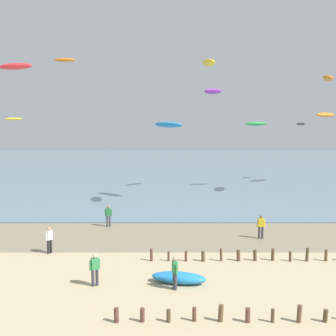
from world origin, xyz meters
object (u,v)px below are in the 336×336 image
kite_aloft_0 (170,125)px  kite_aloft_6 (17,66)px  person_nearest_camera (263,226)px  kite_aloft_2 (67,60)px  kite_aloft_9 (215,91)px  grounded_kite (181,278)px  kite_aloft_8 (328,115)px  person_right_flank (110,215)px  kite_aloft_10 (16,119)px  person_left_flank (97,269)px  kite_aloft_7 (211,63)px  kite_aloft_4 (303,124)px  person_far_down_beach (51,239)px  person_trailing_behind (177,272)px  kite_aloft_5 (258,124)px  kite_aloft_3 (330,78)px

kite_aloft_0 → kite_aloft_6: size_ratio=1.13×
person_nearest_camera → kite_aloft_2: bearing=137.5°
kite_aloft_2 → kite_aloft_9: (15.61, 2.88, -3.05)m
grounded_kite → kite_aloft_8: size_ratio=0.90×
person_right_flank → kite_aloft_10: (-12.67, 15.78, 7.33)m
kite_aloft_2 → person_nearest_camera: bearing=137.7°
person_left_flank → kite_aloft_8: bearing=54.0°
kite_aloft_7 → kite_aloft_9: 10.62m
kite_aloft_4 → kite_aloft_9: kite_aloft_9 is taller
grounded_kite → kite_aloft_6: (-11.45, 9.62, 11.90)m
person_far_down_beach → kite_aloft_9: (12.55, 21.91, 10.37)m
grounded_kite → kite_aloft_9: 29.35m
person_trailing_behind → grounded_kite: bearing=74.5°
person_right_flank → grounded_kite: bearing=-65.5°
person_right_flank → kite_aloft_7: size_ratio=0.60×
kite_aloft_4 → kite_aloft_8: size_ratio=0.62×
person_nearest_camera → kite_aloft_5: bearing=80.0°
person_far_down_beach → kite_aloft_0: (7.59, 16.57, 6.83)m
person_left_flank → person_far_down_beach: 6.51m
kite_aloft_7 → person_trailing_behind: bearing=160.9°
kite_aloft_0 → kite_aloft_4: kite_aloft_0 is taller
kite_aloft_2 → kite_aloft_4: bearing=-159.6°
kite_aloft_8 → kite_aloft_6: bearing=3.3°
person_nearest_camera → person_left_flank: size_ratio=1.00×
person_nearest_camera → person_trailing_behind: size_ratio=1.00×
grounded_kite → kite_aloft_7: (2.97, 16.51, 12.92)m
kite_aloft_9 → person_trailing_behind: bearing=32.7°
person_right_flank → kite_aloft_6: kite_aloft_6 is taller
kite_aloft_9 → grounded_kite: bearing=32.9°
kite_aloft_4 → kite_aloft_10: 35.10m
kite_aloft_2 → kite_aloft_9: kite_aloft_2 is taller
kite_aloft_5 → kite_aloft_10: kite_aloft_10 is taller
grounded_kite → kite_aloft_4: (16.49, 34.15, 7.24)m
grounded_kite → kite_aloft_2: bearing=127.3°
kite_aloft_0 → kite_aloft_7: bearing=-16.8°
person_left_flank → kite_aloft_8: size_ratio=0.53×
kite_aloft_9 → person_far_down_beach: bearing=12.4°
grounded_kite → kite_aloft_0: (-0.54, 21.51, 7.46)m
kite_aloft_6 → kite_aloft_9: size_ratio=1.01×
person_far_down_beach → grounded_kite: (8.13, -4.94, -0.63)m
person_nearest_camera → person_left_flank: same height
kite_aloft_0 → kite_aloft_8: kite_aloft_8 is taller
kite_aloft_5 → person_right_flank: bearing=-144.1°
kite_aloft_3 → person_far_down_beach: bearing=140.1°
person_trailing_behind → kite_aloft_2: (-10.97, 24.77, 13.41)m
person_far_down_beach → kite_aloft_7: (11.10, 11.57, 12.29)m
kite_aloft_5 → kite_aloft_6: size_ratio=0.90×
kite_aloft_2 → kite_aloft_7: size_ratio=0.78×
person_left_flank → kite_aloft_0: 23.23m
kite_aloft_4 → kite_aloft_10: size_ratio=1.05×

